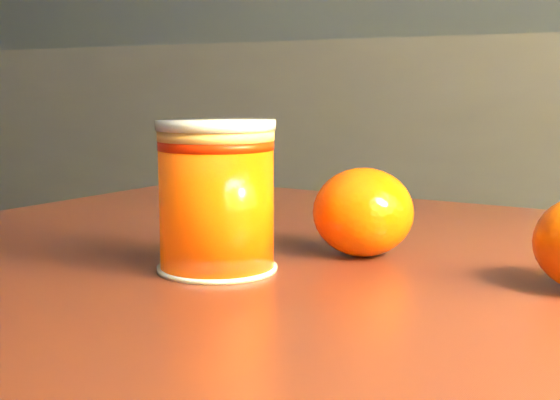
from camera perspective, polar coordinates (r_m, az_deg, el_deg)
The scene contains 4 objects.
kitchen_counter at distance 1.95m, azimuth -0.53°, elevation -2.40°, with size 3.15×0.60×0.90m, color #4A4A4F.
table at distance 0.56m, azimuth 10.06°, elevation -13.97°, with size 0.94×0.68×0.69m.
juice_glass at distance 0.53m, azimuth -4.66°, elevation 0.24°, with size 0.08×0.08×0.10m.
orange_front at distance 0.58m, azimuth 6.10°, elevation -0.88°, with size 0.07×0.07×0.07m, color #E95504.
Camera 1 is at (0.97, -0.20, 0.81)m, focal length 50.00 mm.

